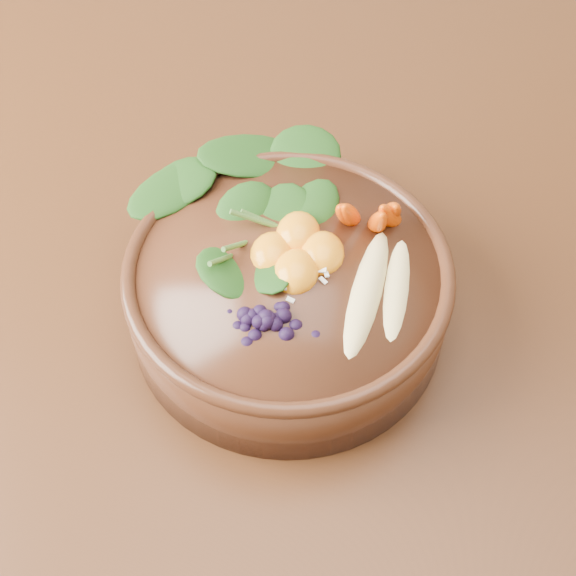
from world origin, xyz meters
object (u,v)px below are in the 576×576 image
dining_table (564,291)px  blueberry_pile (266,308)px  banana_halves (383,280)px  kale_heap (264,191)px  stoneware_bowl (288,295)px  carrot_cluster (374,189)px  mandarin_cluster (297,242)px

dining_table → blueberry_pile: (-0.30, -0.21, 0.19)m
dining_table → banana_halves: bearing=-142.6°
kale_heap → banana_halves: size_ratio=1.20×
banana_halves → stoneware_bowl: bearing=-177.3°
stoneware_bowl → banana_halves: bearing=-8.8°
dining_table → stoneware_bowl: 0.36m
carrot_cluster → kale_heap: bearing=-169.5°
dining_table → blueberry_pile: bearing=-145.6°
carrot_cluster → banana_halves: size_ratio=0.50×
dining_table → kale_heap: 0.39m
kale_heap → banana_halves: 0.14m
kale_heap → blueberry_pile: (0.02, -0.13, -0.00)m
kale_heap → carrot_cluster: (0.10, -0.00, 0.02)m
dining_table → mandarin_cluster: size_ratio=17.06×
dining_table → kale_heap: bearing=-166.4°
dining_table → blueberry_pile: size_ratio=11.71×
stoneware_bowl → mandarin_cluster: mandarin_cluster is taller
stoneware_bowl → blueberry_pile: blueberry_pile is taller
blueberry_pile → banana_halves: bearing=26.9°
mandarin_cluster → banana_halves: bearing=-21.3°
stoneware_bowl → blueberry_pile: bearing=-98.7°
stoneware_bowl → carrot_cluster: carrot_cluster is taller
kale_heap → carrot_cluster: 0.10m
stoneware_bowl → dining_table: bearing=26.7°
carrot_cluster → mandarin_cluster: carrot_cluster is taller
carrot_cluster → blueberry_pile: carrot_cluster is taller
stoneware_bowl → mandarin_cluster: bearing=72.1°
dining_table → carrot_cluster: 0.32m
kale_heap → stoneware_bowl: bearing=-64.7°
carrot_cluster → mandarin_cluster: (-0.06, -0.05, -0.02)m
banana_halves → blueberry_pile: bearing=-141.5°
kale_heap → carrot_cluster: bearing=-1.1°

